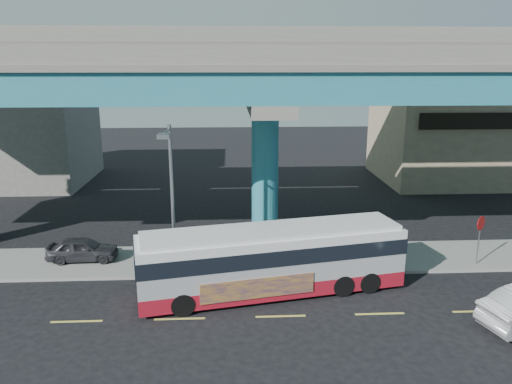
{
  "coord_description": "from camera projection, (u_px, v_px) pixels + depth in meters",
  "views": [
    {
      "loc": [
        -1.9,
        -18.18,
        9.78
      ],
      "look_at": [
        -0.76,
        4.0,
        4.02
      ],
      "focal_mm": 35.0,
      "sensor_mm": 36.0,
      "label": 1
    }
  ],
  "objects": [
    {
      "name": "ground",
      "position": [
        280.0,
        313.0,
        20.13
      ],
      "size": [
        120.0,
        120.0,
        0.0
      ],
      "primitive_type": "plane",
      "color": "black",
      "rests_on": "ground"
    },
    {
      "name": "sidewalk",
      "position": [
        269.0,
        259.0,
        25.42
      ],
      "size": [
        70.0,
        4.0,
        0.15
      ],
      "primitive_type": "cube",
      "color": "gray",
      "rests_on": "ground"
    },
    {
      "name": "lane_markings",
      "position": [
        281.0,
        316.0,
        19.83
      ],
      "size": [
        58.0,
        0.12,
        0.01
      ],
      "color": "#D8C64C",
      "rests_on": "ground"
    },
    {
      "name": "viaduct",
      "position": [
        265.0,
        75.0,
        26.63
      ],
      "size": [
        52.0,
        12.4,
        11.7
      ],
      "color": "teal",
      "rests_on": "ground"
    },
    {
      "name": "building_beige",
      "position": [
        465.0,
        139.0,
        42.35
      ],
      "size": [
        14.0,
        10.23,
        7.0
      ],
      "color": "tan",
      "rests_on": "ground"
    },
    {
      "name": "building_concrete",
      "position": [
        11.0,
        129.0,
        41.2
      ],
      "size": [
        12.0,
        10.0,
        9.0
      ],
      "primitive_type": "cube",
      "color": "gray",
      "rests_on": "ground"
    },
    {
      "name": "transit_bus",
      "position": [
        272.0,
        258.0,
        21.5
      ],
      "size": [
        11.8,
        4.78,
        2.96
      ],
      "rotation": [
        0.0,
        0.0,
        0.2
      ],
      "color": "maroon",
      "rests_on": "ground"
    },
    {
      "name": "parked_car",
      "position": [
        83.0,
        249.0,
        24.95
      ],
      "size": [
        1.56,
        3.53,
        1.18
      ],
      "primitive_type": "imported",
      "rotation": [
        0.0,
        0.0,
        1.59
      ],
      "color": "#303035",
      "rests_on": "sidewalk"
    },
    {
      "name": "street_lamp",
      "position": [
        170.0,
        180.0,
        22.05
      ],
      "size": [
        0.5,
        2.32,
        6.99
      ],
      "color": "gray",
      "rests_on": "sidewalk"
    },
    {
      "name": "stop_sign",
      "position": [
        480.0,
        230.0,
        24.18
      ],
      "size": [
        0.62,
        0.47,
        2.48
      ],
      "rotation": [
        0.0,
        0.0,
        0.25
      ],
      "color": "gray",
      "rests_on": "sidewalk"
    }
  ]
}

